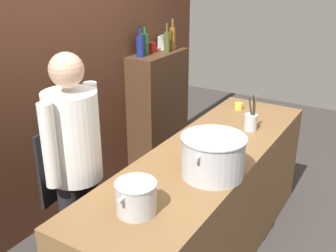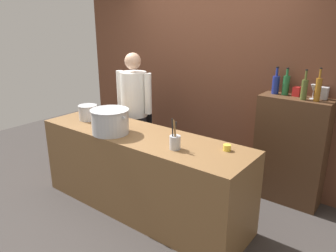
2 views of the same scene
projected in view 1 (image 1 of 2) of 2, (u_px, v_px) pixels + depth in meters
brick_back_panel at (55, 46)px, 3.26m from camera, size 4.40×0.10×3.00m
prep_counter at (205, 207)px, 2.98m from camera, size 2.47×0.70×0.90m
bar_cabinet at (158, 108)px, 4.45m from camera, size 0.76×0.32×1.25m
chef at (75, 160)px, 2.57m from camera, size 0.53×0.38×1.66m
stockpot_large at (213, 156)px, 2.47m from camera, size 0.46×0.41×0.26m
stockpot_small at (137, 198)px, 2.11m from camera, size 0.29×0.23×0.18m
utensil_crock at (251, 121)px, 3.16m from camera, size 0.10×0.10×0.30m
butter_jar at (239, 106)px, 3.62m from camera, size 0.07×0.07×0.06m
wine_bottle_olive at (167, 41)px, 4.20m from camera, size 0.06×0.06×0.32m
wine_bottle_green at (145, 44)px, 4.08m from camera, size 0.08×0.08×0.30m
wine_bottle_cobalt at (140, 46)px, 3.99m from camera, size 0.08×0.08×0.31m
wine_bottle_amber at (173, 38)px, 4.31m from camera, size 0.06×0.06×0.35m
wine_glass_tall at (163, 40)px, 4.30m from camera, size 0.07×0.07×0.16m
spice_tin_red at (152, 48)px, 4.20m from camera, size 0.08×0.08×0.10m
spice_tin_silver at (162, 42)px, 4.43m from camera, size 0.08×0.08×0.13m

